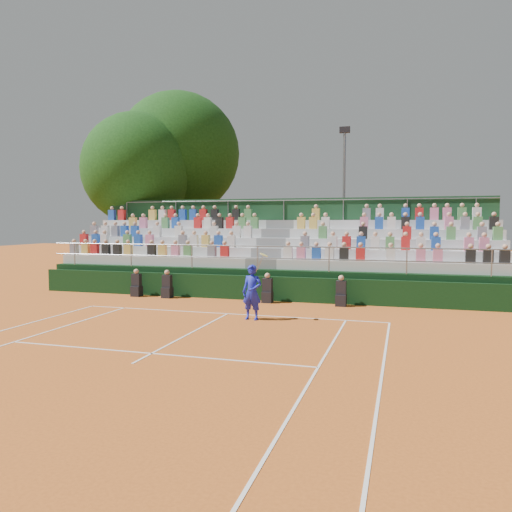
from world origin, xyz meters
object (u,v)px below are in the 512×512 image
(tree_east, at_px, (178,154))
(floodlight_mast, at_px, (344,190))
(tree_west, at_px, (138,169))
(tennis_player, at_px, (252,292))

(tree_east, xyz_separation_m, floodlight_mast, (10.76, -0.24, -2.54))
(tree_east, distance_m, floodlight_mast, 11.06)
(tree_east, bearing_deg, tree_west, -116.31)
(tennis_player, relative_size, tree_east, 0.19)
(tree_west, distance_m, floodlight_mast, 12.46)
(tennis_player, relative_size, tree_west, 0.23)
(tennis_player, xyz_separation_m, floodlight_mast, (1.32, 14.19, 4.14))
(tree_east, height_order, floodlight_mast, tree_east)
(floodlight_mast, bearing_deg, tree_east, 178.71)
(tree_west, height_order, tree_east, tree_east)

